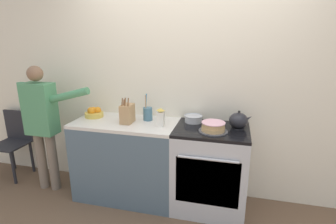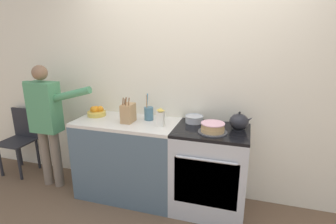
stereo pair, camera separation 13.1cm
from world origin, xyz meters
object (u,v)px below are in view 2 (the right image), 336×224
at_px(mixing_bowl, 194,119).
at_px(fruit_bowl, 96,112).
at_px(person_baker, 46,117).
at_px(stove_range, 210,170).
at_px(knife_block, 128,113).
at_px(utensil_crock, 149,113).
at_px(layer_cake, 213,128).
at_px(dining_chair, 22,136).
at_px(milk_carton, 161,118).
at_px(tea_kettle, 239,122).

bearing_deg(mixing_bowl, fruit_bowl, -175.96).
relative_size(fruit_bowl, person_baker, 0.14).
height_order(stove_range, knife_block, knife_block).
distance_m(knife_block, person_baker, 1.03).
height_order(utensil_crock, fruit_bowl, utensil_crock).
bearing_deg(mixing_bowl, utensil_crock, -173.65).
distance_m(layer_cake, dining_chair, 2.65).
height_order(fruit_bowl, milk_carton, milk_carton).
relative_size(layer_cake, dining_chair, 0.33).
relative_size(layer_cake, milk_carton, 1.45).
relative_size(mixing_bowl, utensil_crock, 0.68).
distance_m(tea_kettle, utensil_crock, 0.97).
bearing_deg(knife_block, mixing_bowl, 15.54).
xyz_separation_m(stove_range, tea_kettle, (0.26, 0.08, 0.53)).
relative_size(layer_cake, person_baker, 0.19).
xyz_separation_m(stove_range, milk_carton, (-0.52, -0.05, 0.55)).
relative_size(mixing_bowl, knife_block, 0.70).
height_order(fruit_bowl, person_baker, person_baker).
xyz_separation_m(knife_block, milk_carton, (0.38, -0.03, -0.01)).
distance_m(stove_range, tea_kettle, 0.60).
xyz_separation_m(tea_kettle, utensil_crock, (-0.97, 0.03, -0.00)).
bearing_deg(knife_block, utensil_crock, 36.18).
distance_m(milk_carton, dining_chair, 2.13).
xyz_separation_m(knife_block, utensil_crock, (0.18, 0.13, -0.03)).
xyz_separation_m(tea_kettle, knife_block, (-1.15, -0.11, 0.02)).
distance_m(fruit_bowl, person_baker, 0.60).
xyz_separation_m(mixing_bowl, utensil_crock, (-0.50, -0.06, 0.04)).
bearing_deg(stove_range, dining_chair, 177.28).
distance_m(knife_block, fruit_bowl, 0.48).
height_order(knife_block, milk_carton, knife_block).
distance_m(tea_kettle, dining_chair, 2.88).
bearing_deg(knife_block, fruit_bowl, 166.65).
height_order(fruit_bowl, dining_chair, fruit_bowl).
bearing_deg(milk_carton, layer_cake, -3.01).
xyz_separation_m(milk_carton, dining_chair, (-2.06, 0.18, -0.50)).
height_order(tea_kettle, dining_chair, tea_kettle).
xyz_separation_m(milk_carton, person_baker, (-1.40, -0.04, -0.12)).
height_order(mixing_bowl, person_baker, person_baker).
bearing_deg(person_baker, utensil_crock, 2.57).
xyz_separation_m(stove_range, person_baker, (-1.92, -0.09, 0.43)).
bearing_deg(layer_cake, fruit_bowl, 173.10).
xyz_separation_m(layer_cake, milk_carton, (-0.54, 0.03, 0.05)).
relative_size(knife_block, utensil_crock, 0.97).
bearing_deg(stove_range, layer_cake, -76.99).
bearing_deg(layer_cake, dining_chair, 175.49).
distance_m(layer_cake, milk_carton, 0.54).
bearing_deg(utensil_crock, fruit_bowl, -177.76).
bearing_deg(tea_kettle, milk_carton, -170.07).
height_order(stove_range, milk_carton, milk_carton).
xyz_separation_m(stove_range, fruit_bowl, (-1.36, 0.08, 0.50)).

